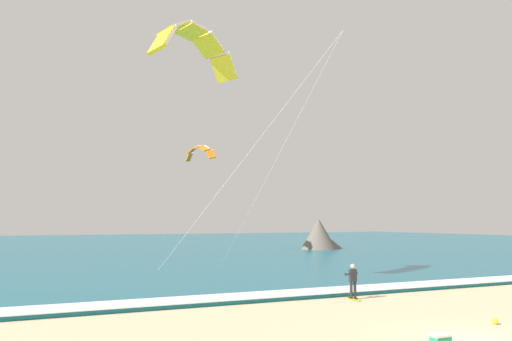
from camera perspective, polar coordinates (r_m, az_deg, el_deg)
name	(u,v)px	position (r m, az deg, el deg)	size (l,w,h in m)	color
ground_plane	(483,340)	(19.35, 22.77, -16.12)	(200.00, 200.00, 0.00)	beige
sea	(98,246)	(84.01, -16.31, -7.59)	(200.00, 120.00, 0.20)	#146075
surf_foam	(303,292)	(27.85, 4.99, -12.60)	(200.00, 2.22, 0.04)	white
surfboard	(353,299)	(27.14, 10.18, -13.14)	(0.65, 1.45, 0.09)	yellow
kitesurfer	(353,280)	(27.05, 10.13, -11.22)	(0.57, 0.57, 1.69)	#232328
kite_primary	(194,43)	(33.10, -6.51, 13.13)	(8.60, 9.98, 14.12)	yellow
kite_distant	(199,151)	(61.50, -6.01, 2.02)	(2.30, 4.69, 1.77)	orange
headland_right	(321,237)	(69.73, 6.85, -6.92)	(6.59, 5.55, 4.07)	#665B51
cooler_box	(440,341)	(17.75, 18.81, -16.61)	(0.58, 0.38, 0.40)	#238E5B
beach_ball	(495,321)	(22.27, 23.78, -14.28)	(0.25, 0.25, 0.25)	yellow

